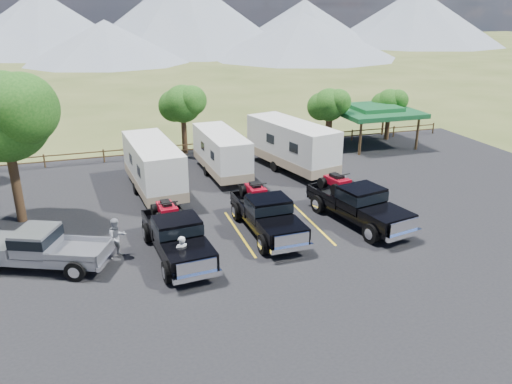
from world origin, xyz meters
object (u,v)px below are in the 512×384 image
object	(u,v)px
pavilion	(374,111)
rig_center	(267,213)
rig_left	(176,235)
trailer_right	(291,146)
trailer_center	(221,153)
person_b	(117,238)
pickup_silver	(41,248)
person_a	(182,255)
rig_right	(357,203)
tree_big_nw	(3,117)
trailer_left	(153,167)

from	to	relation	value
pavilion	rig_center	distance (m)	19.07
rig_left	trailer_right	xyz separation A→B (m)	(9.54, 10.07, 0.71)
trailer_center	person_b	size ratio (longest dim) A/B	4.51
pickup_silver	person_a	xyz separation A→B (m)	(5.67, -2.39, -0.06)
rig_right	pickup_silver	xyz separation A→B (m)	(-15.31, -0.19, -0.14)
tree_big_nw	trailer_left	distance (m)	8.49
tree_big_nw	trailer_center	size ratio (longest dim) A/B	0.94
person_b	trailer_center	bearing A→B (deg)	25.24
pavilion	trailer_left	xyz separation A→B (m)	(-18.28, -5.96, -1.11)
pavilion	trailer_right	xyz separation A→B (m)	(-8.77, -4.28, -1.02)
rig_left	trailer_right	bearing A→B (deg)	41.27
rig_center	person_a	size ratio (longest dim) A/B	3.68
tree_big_nw	rig_left	bearing A→B (deg)	-41.41
trailer_center	person_a	bearing A→B (deg)	-114.19
rig_left	rig_center	bearing A→B (deg)	8.30
trailer_center	trailer_right	size ratio (longest dim) A/B	0.88
tree_big_nw	pickup_silver	size ratio (longest dim) A/B	1.25
pavilion	trailer_left	bearing A→B (deg)	-161.94
trailer_left	trailer_right	world-z (taller)	trailer_right
trailer_left	pickup_silver	size ratio (longest dim) A/B	1.45
trailer_right	trailer_center	bearing A→B (deg)	161.52
pickup_silver	person_b	world-z (taller)	person_b
pavilion	pickup_silver	size ratio (longest dim) A/B	0.99
tree_big_nw	rig_center	xyz separation A→B (m)	(11.92, -5.25, -4.53)
rig_center	person_b	distance (m)	7.26
trailer_left	rig_left	bearing A→B (deg)	-95.42
rig_center	trailer_center	distance (m)	9.31
tree_big_nw	rig_center	distance (m)	13.79
person_a	person_b	bearing A→B (deg)	-53.81
rig_center	person_a	bearing A→B (deg)	-150.39
person_a	person_b	world-z (taller)	person_b
pavilion	trailer_center	bearing A→B (deg)	-163.92
trailer_right	person_a	xyz separation A→B (m)	(-9.60, -11.81, -0.86)
tree_big_nw	rig_right	world-z (taller)	tree_big_nw
pavilion	rig_center	world-z (taller)	pavilion
rig_right	trailer_center	size ratio (longest dim) A/B	0.83
rig_center	trailer_center	world-z (taller)	trailer_center
rig_right	trailer_right	xyz separation A→B (m)	(-0.04, 9.23, 0.66)
pavilion	person_a	xyz separation A→B (m)	(-18.37, -16.09, -1.87)
tree_big_nw	rig_right	xyz separation A→B (m)	(16.81, -5.54, -4.48)
rig_left	rig_right	size ratio (longest dim) A/B	0.94
trailer_right	tree_big_nw	bearing A→B (deg)	178.25
trailer_center	trailer_right	xyz separation A→B (m)	(4.82, -0.36, 0.21)
trailer_center	person_a	xyz separation A→B (m)	(-4.78, -12.17, -0.65)
trailer_right	pickup_silver	distance (m)	17.96
trailer_left	trailer_center	bearing A→B (deg)	18.32
rig_left	person_a	size ratio (longest dim) A/B	3.74
person_a	trailer_left	bearing A→B (deg)	-100.13
pavilion	person_b	distance (m)	25.01
rig_left	trailer_left	xyz separation A→B (m)	(0.03, 8.39, 0.62)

